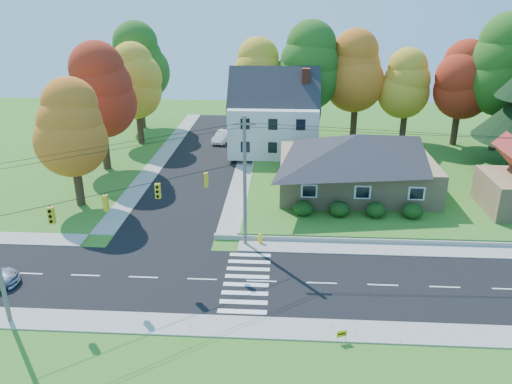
# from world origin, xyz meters

# --- Properties ---
(ground) EXTENTS (120.00, 120.00, 0.00)m
(ground) POSITION_xyz_m (0.00, 0.00, 0.00)
(ground) COLOR #3D7923
(road_main) EXTENTS (90.00, 8.00, 0.02)m
(road_main) POSITION_xyz_m (0.00, 0.00, 0.01)
(road_main) COLOR black
(road_main) RESTS_ON ground
(road_cross) EXTENTS (8.00, 44.00, 0.02)m
(road_cross) POSITION_xyz_m (-8.00, 26.00, 0.01)
(road_cross) COLOR black
(road_cross) RESTS_ON ground
(sidewalk_north) EXTENTS (90.00, 2.00, 0.08)m
(sidewalk_north) POSITION_xyz_m (0.00, 5.00, 0.04)
(sidewalk_north) COLOR #9C9A90
(sidewalk_north) RESTS_ON ground
(sidewalk_south) EXTENTS (90.00, 2.00, 0.08)m
(sidewalk_south) POSITION_xyz_m (0.00, -5.00, 0.04)
(sidewalk_south) COLOR #9C9A90
(sidewalk_south) RESTS_ON ground
(lawn) EXTENTS (30.00, 30.00, 0.50)m
(lawn) POSITION_xyz_m (13.00, 21.00, 0.25)
(lawn) COLOR #3D7923
(lawn) RESTS_ON ground
(ranch_house) EXTENTS (14.60, 10.60, 5.40)m
(ranch_house) POSITION_xyz_m (8.00, 16.00, 3.27)
(ranch_house) COLOR tan
(ranch_house) RESTS_ON lawn
(colonial_house) EXTENTS (10.40, 8.40, 9.60)m
(colonial_house) POSITION_xyz_m (0.04, 28.00, 4.58)
(colonial_house) COLOR silver
(colonial_house) RESTS_ON lawn
(hedge_row) EXTENTS (10.70, 1.70, 1.27)m
(hedge_row) POSITION_xyz_m (7.50, 9.80, 1.14)
(hedge_row) COLOR #163A10
(hedge_row) RESTS_ON lawn
(traffic_infrastructure) EXTENTS (38.10, 10.66, 10.00)m
(traffic_infrastructure) POSITION_xyz_m (-0.15, 1.35, 5.15)
(traffic_infrastructure) COLOR #666059
(traffic_infrastructure) RESTS_ON ground
(tree_lot_0) EXTENTS (6.72, 6.72, 12.51)m
(tree_lot_0) POSITION_xyz_m (-2.00, 34.00, 8.31)
(tree_lot_0) COLOR #3F2A19
(tree_lot_0) RESTS_ON lawn
(tree_lot_1) EXTENTS (7.84, 7.84, 14.60)m
(tree_lot_1) POSITION_xyz_m (4.00, 33.00, 9.61)
(tree_lot_1) COLOR #3F2A19
(tree_lot_1) RESTS_ON lawn
(tree_lot_2) EXTENTS (7.28, 7.28, 13.56)m
(tree_lot_2) POSITION_xyz_m (10.00, 34.00, 8.96)
(tree_lot_2) COLOR #3F2A19
(tree_lot_2) RESTS_ON lawn
(tree_lot_3) EXTENTS (6.16, 6.16, 11.47)m
(tree_lot_3) POSITION_xyz_m (16.00, 33.00, 7.65)
(tree_lot_3) COLOR #3F2A19
(tree_lot_3) RESTS_ON lawn
(tree_lot_4) EXTENTS (6.72, 6.72, 12.51)m
(tree_lot_4) POSITION_xyz_m (22.00, 32.00, 8.31)
(tree_lot_4) COLOR #3F2A19
(tree_lot_4) RESTS_ON lawn
(tree_lot_5) EXTENTS (8.40, 8.40, 15.64)m
(tree_lot_5) POSITION_xyz_m (26.00, 30.00, 10.27)
(tree_lot_5) COLOR #3F2A19
(tree_lot_5) RESTS_ON lawn
(tree_west_0) EXTENTS (6.16, 6.16, 11.47)m
(tree_west_0) POSITION_xyz_m (-17.00, 12.00, 7.15)
(tree_west_0) COLOR #3F2A19
(tree_west_0) RESTS_ON ground
(tree_west_1) EXTENTS (7.28, 7.28, 13.56)m
(tree_west_1) POSITION_xyz_m (-18.00, 22.00, 8.46)
(tree_west_1) COLOR #3F2A19
(tree_west_1) RESTS_ON ground
(tree_west_2) EXTENTS (6.72, 6.72, 12.51)m
(tree_west_2) POSITION_xyz_m (-17.00, 32.00, 7.81)
(tree_west_2) COLOR #3F2A19
(tree_west_2) RESTS_ON ground
(tree_west_3) EXTENTS (7.84, 7.84, 14.60)m
(tree_west_3) POSITION_xyz_m (-19.00, 40.00, 9.11)
(tree_west_3) COLOR #3F2A19
(tree_west_3) RESTS_ON ground
(white_car) EXTENTS (2.60, 4.64, 1.45)m
(white_car) POSITION_xyz_m (-6.60, 33.04, 0.74)
(white_car) COLOR white
(white_car) RESTS_ON road_cross
(fire_hydrant) EXTENTS (0.48, 0.38, 0.85)m
(fire_hydrant) POSITION_xyz_m (-0.36, 5.39, 0.41)
(fire_hydrant) COLOR yellow
(fire_hydrant) RESTS_ON ground
(yard_sign) EXTENTS (0.57, 0.22, 0.74)m
(yard_sign) POSITION_xyz_m (4.70, -5.93, 0.52)
(yard_sign) COLOR black
(yard_sign) RESTS_ON ground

